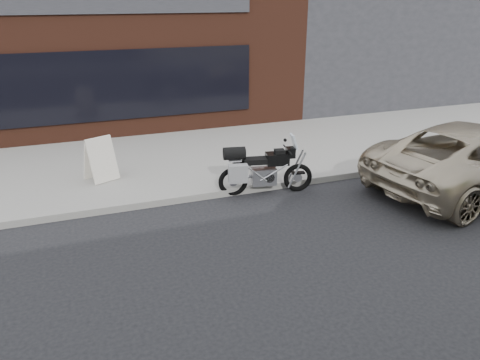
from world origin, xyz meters
TOP-DOWN VIEW (x-y plane):
  - ground at (0.00, 0.00)m, footprint 120.00×120.00m
  - near_sidewalk at (0.00, 7.00)m, footprint 44.00×6.00m
  - storefront at (-2.00, 13.98)m, footprint 14.00×10.07m
  - neighbour_building at (10.00, 14.00)m, footprint 10.00×10.00m
  - motorcycle at (1.34, 3.90)m, footprint 2.11×0.74m
  - minivan at (6.10, 2.60)m, footprint 5.72×3.40m
  - sandwich_sign at (-1.91, 5.66)m, footprint 0.81×0.78m

SIDE VIEW (x-z plane):
  - ground at x=0.00m, z-range 0.00..0.00m
  - near_sidewalk at x=0.00m, z-range 0.00..0.15m
  - motorcycle at x=1.34m, z-range -0.09..1.25m
  - sandwich_sign at x=-1.91m, z-range 0.15..1.15m
  - minivan at x=6.10m, z-range 0.00..1.49m
  - storefront at x=-2.00m, z-range 0.00..4.50m
  - neighbour_building at x=10.00m, z-range 0.00..6.00m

